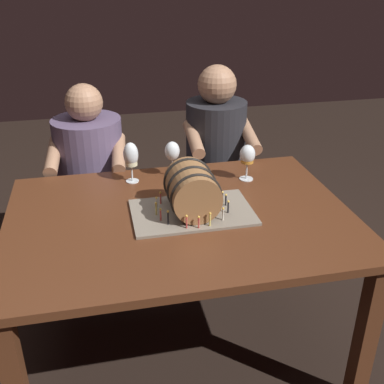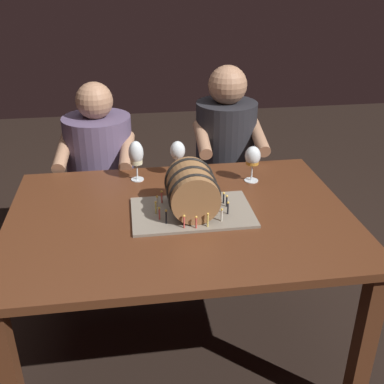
# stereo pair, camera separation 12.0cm
# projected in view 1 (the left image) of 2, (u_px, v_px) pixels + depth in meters

# --- Properties ---
(ground_plane) EXTENTS (8.00, 8.00, 0.00)m
(ground_plane) POSITION_uv_depth(u_px,v_px,m) (182.00, 348.00, 2.31)
(ground_plane) COLOR black
(dining_table) EXTENTS (1.45, 1.03, 0.76)m
(dining_table) POSITION_uv_depth(u_px,v_px,m) (181.00, 234.00, 2.02)
(dining_table) COLOR #562D19
(dining_table) RESTS_ON ground
(barrel_cake) EXTENTS (0.51, 0.32, 0.22)m
(barrel_cake) POSITION_uv_depth(u_px,v_px,m) (192.00, 193.00, 1.94)
(barrel_cake) COLOR gray
(barrel_cake) RESTS_ON dining_table
(wine_glass_white) EXTENTS (0.07, 0.07, 0.20)m
(wine_glass_white) POSITION_uv_depth(u_px,v_px,m) (131.00, 156.00, 2.21)
(wine_glass_white) COLOR white
(wine_glass_white) RESTS_ON dining_table
(wine_glass_empty) EXTENTS (0.07, 0.07, 0.18)m
(wine_glass_empty) POSITION_uv_depth(u_px,v_px,m) (172.00, 152.00, 2.27)
(wine_glass_empty) COLOR white
(wine_glass_empty) RESTS_ON dining_table
(wine_glass_amber) EXTENTS (0.08, 0.08, 0.18)m
(wine_glass_amber) POSITION_uv_depth(u_px,v_px,m) (247.00, 156.00, 2.24)
(wine_glass_amber) COLOR white
(wine_glass_amber) RESTS_ON dining_table
(person_seated_left) EXTENTS (0.44, 0.51, 1.15)m
(person_seated_left) POSITION_uv_depth(u_px,v_px,m) (93.00, 187.00, 2.69)
(person_seated_left) COLOR #372D40
(person_seated_left) RESTS_ON ground
(person_seated_right) EXTENTS (0.39, 0.47, 1.21)m
(person_seated_right) POSITION_uv_depth(u_px,v_px,m) (215.00, 173.00, 2.82)
(person_seated_right) COLOR black
(person_seated_right) RESTS_ON ground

